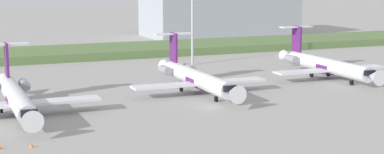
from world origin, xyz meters
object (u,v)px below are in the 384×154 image
(regional_jet_third, at_px, (326,65))
(antenna_mast, at_px, (192,17))
(safety_cone_mid_marker, at_px, (31,145))
(safety_cone_front_marker, at_px, (0,147))
(regional_jet_second, at_px, (196,78))
(regional_jet_nearest, at_px, (16,97))

(regional_jet_third, xyz_separation_m, antenna_mast, (-16.56, 25.63, 7.74))
(safety_cone_mid_marker, bearing_deg, antenna_mast, 51.70)
(antenna_mast, distance_m, safety_cone_mid_marker, 67.83)
(safety_cone_front_marker, xyz_separation_m, safety_cone_mid_marker, (3.40, -0.69, 0.00))
(regional_jet_second, xyz_separation_m, regional_jet_third, (28.15, 3.96, 0.00))
(antenna_mast, relative_size, safety_cone_front_marker, 45.15)
(regional_jet_second, distance_m, safety_cone_mid_marker, 37.89)
(antenna_mast, bearing_deg, safety_cone_mid_marker, -128.30)
(regional_jet_nearest, distance_m, antenna_mast, 54.45)
(safety_cone_mid_marker, bearing_deg, regional_jet_second, 37.55)
(regional_jet_nearest, bearing_deg, regional_jet_second, 10.27)
(regional_jet_second, height_order, regional_jet_third, same)
(regional_jet_nearest, relative_size, antenna_mast, 1.25)
(regional_jet_third, bearing_deg, antenna_mast, 122.86)
(safety_cone_front_marker, bearing_deg, regional_jet_nearest, 76.99)
(antenna_mast, height_order, safety_cone_mid_marker, antenna_mast)
(regional_jet_third, bearing_deg, regional_jet_nearest, -170.83)
(regional_jet_nearest, xyz_separation_m, antenna_mast, (41.05, 34.93, 7.74))
(regional_jet_nearest, xyz_separation_m, regional_jet_third, (57.61, 9.30, 0.00))
(antenna_mast, relative_size, safety_cone_mid_marker, 45.15)
(regional_jet_second, distance_m, regional_jet_third, 28.43)
(regional_jet_nearest, height_order, safety_cone_front_marker, regional_jet_nearest)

